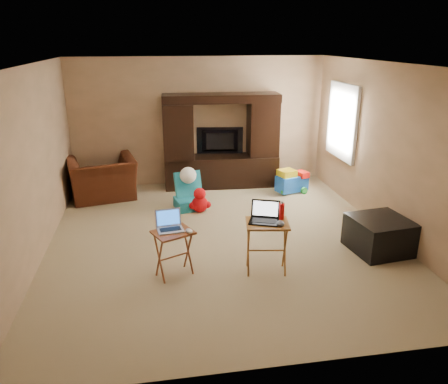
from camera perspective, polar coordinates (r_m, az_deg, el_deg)
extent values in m
plane|color=tan|center=(6.55, -0.29, -6.03)|extent=(5.50, 5.50, 0.00)
plane|color=silver|center=(5.92, -0.33, 16.37)|extent=(5.50, 5.50, 0.00)
plane|color=tan|center=(8.78, -3.23, 9.14)|extent=(5.00, 0.00, 5.00)
plane|color=tan|center=(3.59, 6.80, -6.63)|extent=(5.00, 0.00, 5.00)
plane|color=tan|center=(6.24, -23.64, 3.23)|extent=(0.00, 5.50, 5.50)
plane|color=tan|center=(6.96, 20.55, 5.18)|extent=(0.00, 5.50, 5.50)
plane|color=white|center=(8.26, 15.31, 8.89)|extent=(0.00, 1.20, 1.20)
cube|color=white|center=(8.26, 15.18, 8.90)|extent=(0.06, 1.14, 1.34)
cube|color=black|center=(8.60, -0.37, 6.66)|extent=(2.26, 0.67, 1.83)
imported|color=black|center=(8.75, -0.53, 6.64)|extent=(0.94, 0.25, 0.53)
imported|color=#4E1E10|center=(8.34, -15.57, 1.72)|extent=(1.35, 1.24, 0.76)
cube|color=black|center=(6.47, 19.63, -5.29)|extent=(0.83, 0.83, 0.48)
cube|color=brown|center=(5.50, -6.56, -7.98)|extent=(0.57, 0.52, 0.60)
cube|color=#A96528|center=(5.55, 5.58, -7.20)|extent=(0.58, 0.50, 0.68)
cube|color=silver|center=(5.34, -7.07, -3.87)|extent=(0.34, 0.30, 0.24)
cube|color=black|center=(5.37, 5.27, -2.76)|extent=(0.44, 0.40, 0.24)
ellipsoid|color=silver|center=(5.30, -4.59, -5.09)|extent=(0.11, 0.14, 0.05)
ellipsoid|color=#414146|center=(5.32, 7.39, -4.11)|extent=(0.10, 0.14, 0.06)
cylinder|color=red|center=(5.49, 7.53, -2.50)|extent=(0.07, 0.07, 0.21)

